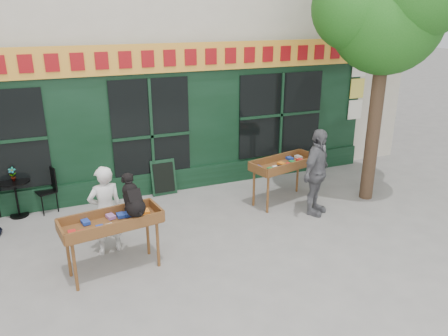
{
  "coord_description": "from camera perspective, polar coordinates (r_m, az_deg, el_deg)",
  "views": [
    {
      "loc": [
        -2.03,
        -6.78,
        3.92
      ],
      "look_at": [
        0.96,
        0.5,
        1.08
      ],
      "focal_mm": 35.0,
      "sensor_mm": 36.0,
      "label": 1
    }
  ],
  "objects": [
    {
      "name": "chalkboard",
      "position": [
        9.89,
        -7.88,
        -1.23
      ],
      "size": [
        0.56,
        0.2,
        0.79
      ],
      "rotation": [
        0.0,
        0.0,
        0.02
      ],
      "color": "black",
      "rests_on": "ground"
    },
    {
      "name": "ground",
      "position": [
        8.09,
        -5.03,
        -9.24
      ],
      "size": [
        80.0,
        80.0,
        0.0
      ],
      "primitive_type": "plane",
      "color": "slate",
      "rests_on": "ground"
    },
    {
      "name": "bistro_chair_right",
      "position": [
        9.62,
        -21.86,
        -2.13
      ],
      "size": [
        0.47,
        0.46,
        0.95
      ],
      "rotation": [
        0.0,
        0.0,
        -1.23
      ],
      "color": "black",
      "rests_on": "ground"
    },
    {
      "name": "dog",
      "position": [
        6.79,
        -11.83,
        -3.42
      ],
      "size": [
        0.43,
        0.64,
        0.6
      ],
      "primitive_type": null,
      "rotation": [
        0.0,
        0.0,
        0.15
      ],
      "color": "black",
      "rests_on": "book_cart_center"
    },
    {
      "name": "man_right",
      "position": [
        8.89,
        11.99,
        -0.58
      ],
      "size": [
        1.1,
        0.94,
        1.78
      ],
      "primitive_type": "imported",
      "rotation": [
        0.0,
        0.0,
        0.6
      ],
      "color": "#58585D",
      "rests_on": "ground"
    },
    {
      "name": "bistro_table",
      "position": [
        9.63,
        -25.59,
        -2.76
      ],
      "size": [
        0.6,
        0.6,
        0.76
      ],
      "color": "black",
      "rests_on": "ground"
    },
    {
      "name": "street_tree",
      "position": [
        9.57,
        20.67,
        19.76
      ],
      "size": [
        3.05,
        2.9,
        5.6
      ],
      "color": "#382619",
      "rests_on": "ground"
    },
    {
      "name": "book_cart_center",
      "position": [
        6.98,
        -14.48,
        -7.19
      ],
      "size": [
        1.58,
        0.84,
        0.99
      ],
      "rotation": [
        0.0,
        0.0,
        0.15
      ],
      "color": "brown",
      "rests_on": "ground"
    },
    {
      "name": "potted_plant",
      "position": [
        9.51,
        -25.91,
        -0.73
      ],
      "size": [
        0.17,
        0.13,
        0.29
      ],
      "primitive_type": "imported",
      "rotation": [
        0.0,
        0.0,
        -0.18
      ],
      "color": "gray",
      "rests_on": "bistro_table"
    },
    {
      "name": "book_cart_right",
      "position": [
        9.35,
        7.89,
        0.27
      ],
      "size": [
        1.61,
        0.97,
        0.99
      ],
      "rotation": [
        0.0,
        0.0,
        0.25
      ],
      "color": "brown",
      "rests_on": "ground"
    },
    {
      "name": "woman",
      "position": [
        7.59,
        -15.19,
        -5.36
      ],
      "size": [
        0.62,
        0.45,
        1.56
      ],
      "primitive_type": "imported",
      "rotation": [
        0.0,
        0.0,
        3.29
      ],
      "color": "silver",
      "rests_on": "ground"
    }
  ]
}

